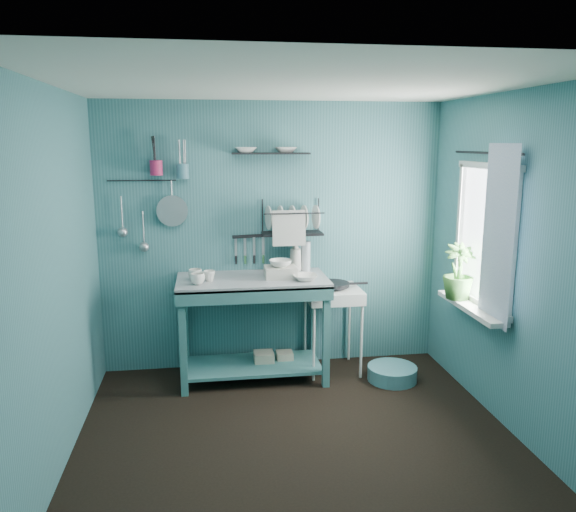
{
  "coord_description": "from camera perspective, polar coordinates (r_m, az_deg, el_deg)",
  "views": [
    {
      "loc": [
        -0.62,
        -3.68,
        2.14
      ],
      "look_at": [
        0.05,
        0.85,
        1.2
      ],
      "focal_mm": 35.0,
      "sensor_mm": 36.0,
      "label": 1
    }
  ],
  "objects": [
    {
      "name": "mug_right",
      "position": [
        4.98,
        -9.39,
        -1.88
      ],
      "size": [
        0.17,
        0.17,
        0.1
      ],
      "primitive_type": "imported",
      "rotation": [
        0.0,
        0.0,
        1.05
      ],
      "color": "silver",
      "rests_on": "work_counter"
    },
    {
      "name": "frying_pan",
      "position": [
        5.22,
        4.61,
        -2.88
      ],
      "size": [
        0.3,
        0.3,
        0.03
      ],
      "primitive_type": "cylinder",
      "color": "black",
      "rests_on": "hotplate_stand"
    },
    {
      "name": "storage_tin_small",
      "position": [
        5.37,
        -0.34,
        -10.71
      ],
      "size": [
        0.15,
        0.15,
        0.2
      ],
      "primitive_type": "cube",
      "color": "tan",
      "rests_on": "floor"
    },
    {
      "name": "hotplate_stand",
      "position": [
        5.34,
        4.53,
        -7.44
      ],
      "size": [
        0.55,
        0.55,
        0.8
      ],
      "primitive_type": "cube",
      "rotation": [
        0.0,
        0.0,
        -0.11
      ],
      "color": "silver",
      "rests_on": "floor"
    },
    {
      "name": "water_bottle",
      "position": [
        5.25,
        1.81,
        -0.0
      ],
      "size": [
        0.09,
        0.09,
        0.28
      ],
      "primitive_type": "cylinder",
      "color": "#A9B3BC",
      "rests_on": "work_counter"
    },
    {
      "name": "wash_tub",
      "position": [
        5.0,
        -0.76,
        -1.65
      ],
      "size": [
        0.28,
        0.22,
        0.1
      ],
      "primitive_type": "cube",
      "color": "beige",
      "rests_on": "work_counter"
    },
    {
      "name": "wall_front",
      "position": [
        2.43,
        7.01,
        -9.92
      ],
      "size": [
        3.2,
        0.0,
        3.2
      ],
      "primitive_type": "plane",
      "rotation": [
        -1.57,
        0.0,
        0.0
      ],
      "color": "#366A70",
      "rests_on": "ground"
    },
    {
      "name": "upper_shelf",
      "position": [
        5.12,
        -1.74,
        10.37
      ],
      "size": [
        0.71,
        0.24,
        0.01
      ],
      "primitive_type": "cube",
      "rotation": [
        0.0,
        0.0,
        -0.08
      ],
      "color": "black",
      "rests_on": "wall_back"
    },
    {
      "name": "hook_rail",
      "position": [
        5.19,
        -14.64,
        7.43
      ],
      "size": [
        0.6,
        0.01,
        0.01
      ],
      "primitive_type": "cylinder",
      "rotation": [
        0.0,
        1.57,
        0.0
      ],
      "color": "black",
      "rests_on": "wall_back"
    },
    {
      "name": "mug_mid",
      "position": [
        4.92,
        -8.0,
        -2.02
      ],
      "size": [
        0.14,
        0.14,
        0.09
      ],
      "primitive_type": "imported",
      "rotation": [
        0.0,
        0.0,
        0.52
      ],
      "color": "silver",
      "rests_on": "work_counter"
    },
    {
      "name": "wall_back",
      "position": [
        5.29,
        -1.56,
        1.91
      ],
      "size": [
        3.2,
        0.0,
        3.2
      ],
      "primitive_type": "plane",
      "rotation": [
        1.57,
        0.0,
        0.0
      ],
      "color": "#366A70",
      "rests_on": "ground"
    },
    {
      "name": "floor_basin",
      "position": [
        5.3,
        10.54,
        -11.63
      ],
      "size": [
        0.45,
        0.45,
        0.13
      ],
      "primitive_type": "cylinder",
      "color": "teal",
      "rests_on": "floor"
    },
    {
      "name": "tub_bowl",
      "position": [
        4.98,
        -0.77,
        -0.75
      ],
      "size": [
        0.2,
        0.19,
        0.06
      ],
      "primitive_type": "imported",
      "color": "silver",
      "rests_on": "wash_tub"
    },
    {
      "name": "window_glass",
      "position": [
        4.74,
        19.45,
        1.95
      ],
      "size": [
        0.0,
        1.1,
        1.1
      ],
      "primitive_type": "plane",
      "rotation": [
        1.57,
        0.0,
        1.57
      ],
      "color": "white",
      "rests_on": "wall_right"
    },
    {
      "name": "potted_plant",
      "position": [
        4.92,
        16.95,
        -1.52
      ],
      "size": [
        0.27,
        0.27,
        0.47
      ],
      "primitive_type": "imported",
      "rotation": [
        0.0,
        0.0,
        -0.04
      ],
      "color": "#366C2B",
      "rests_on": "windowsill"
    },
    {
      "name": "windowsill",
      "position": [
        4.83,
        18.08,
        -4.98
      ],
      "size": [
        0.16,
        0.95,
        0.04
      ],
      "primitive_type": "cube",
      "color": "silver",
      "rests_on": "wall_right"
    },
    {
      "name": "soap_bottle",
      "position": [
        5.21,
        0.76,
        0.02
      ],
      "size": [
        0.11,
        0.12,
        0.3
      ],
      "primitive_type": "imported",
      "color": "beige",
      "rests_on": "work_counter"
    },
    {
      "name": "storage_tin_large",
      "position": [
        5.32,
        -2.47,
        -10.84
      ],
      "size": [
        0.18,
        0.18,
        0.22
      ],
      "primitive_type": "cube",
      "color": "tan",
      "rests_on": "floor"
    },
    {
      "name": "wall_left",
      "position": [
        3.91,
        -22.71,
        -2.46
      ],
      "size": [
        0.0,
        3.0,
        3.0
      ],
      "primitive_type": "plane",
      "rotation": [
        1.57,
        0.0,
        1.57
      ],
      "color": "#366A70",
      "rests_on": "ground"
    },
    {
      "name": "dish_rack",
      "position": [
        5.16,
        0.45,
        3.95
      ],
      "size": [
        0.56,
        0.26,
        0.32
      ],
      "primitive_type": "cube",
      "rotation": [
        0.0,
        0.0,
        -0.03
      ],
      "color": "black",
      "rests_on": "wall_back"
    },
    {
      "name": "work_counter",
      "position": [
        5.14,
        -3.57,
        -7.37
      ],
      "size": [
        1.39,
        0.79,
        0.94
      ],
      "primitive_type": "cube",
      "rotation": [
        0.0,
        0.0,
        -0.09
      ],
      "color": "#346E6E",
      "rests_on": "floor"
    },
    {
      "name": "mug_left",
      "position": [
        4.82,
        -9.18,
        -2.31
      ],
      "size": [
        0.12,
        0.12,
        0.1
      ],
      "primitive_type": "imported",
      "color": "silver",
      "rests_on": "work_counter"
    },
    {
      "name": "ladle_outer",
      "position": [
        5.23,
        -16.54,
        4.21
      ],
      "size": [
        0.01,
        0.01,
        0.3
      ],
      "primitive_type": "cylinder",
      "color": "#A6AAAE",
      "rests_on": "wall_back"
    },
    {
      "name": "floor",
      "position": [
        4.3,
        1.04,
        -18.24
      ],
      "size": [
        3.2,
        3.2,
        0.0
      ],
      "primitive_type": "plane",
      "color": "black",
      "rests_on": "ground"
    },
    {
      "name": "ladle_inner",
      "position": [
        5.23,
        -14.49,
        2.77
      ],
      "size": [
        0.01,
        0.01,
        0.3
      ],
      "primitive_type": "cylinder",
      "color": "#A6AAAE",
      "rests_on": "wall_back"
    },
    {
      "name": "ceiling",
      "position": [
        3.75,
        1.19,
        17.11
      ],
      "size": [
        3.2,
        3.2,
        0.0
      ],
      "primitive_type": "plane",
      "rotation": [
        3.14,
        0.0,
        0.0
      ],
      "color": "silver",
      "rests_on": "ground"
    },
    {
      "name": "curtain_rod",
      "position": [
        4.66,
        19.5,
        9.84
      ],
      "size": [
        0.02,
        1.05,
        0.02
      ],
      "primitive_type": "cylinder",
      "rotation": [
        1.57,
        0.0,
        0.0
      ],
      "color": "black",
      "rests_on": "wall_right"
    },
    {
      "name": "shelf_bowl_right",
      "position": [
        5.13,
        -0.22,
        11.15
      ],
      "size": [
        0.2,
        0.2,
        0.05
      ],
      "primitive_type": "imported",
      "rotation": [
        0.0,
        0.0,
        -0.01
      ],
      "color": "silver",
      "rests_on": "upper_shelf"
    },
    {
      "name": "counter_bowl",
      "position": [
        4.91,
        1.75,
        -2.18
      ],
      "size": [
        0.22,
        0.22,
        0.05
      ],
      "primitive_type": "imported",
      "color": "silver",
      "rests_on": "work_counter"
    },
    {
      "name": "shelf_bowl_left",
      "position": [
        5.09,
        -4.31,
        10.86
      ],
      "size": [
        0.21,
        0.21,
        0.05
      ],
      "primitive_type": "imported",
      "rotation": [
        0.0,
        0.0,
        -0.06
      ],
      "color": "silver",
      "rests_on": "upper_shelf"
    },
    {
      "name": "utensil_cup_magenta",
      "position": [
        5.12,
        -13.24,
        8.72
      ],
      "size": [
        0.11,
        0.11,
        0.13
      ],
      "primitive_type": "cylinder",
      "color": "#B52153",
      "rests_on": "wall_back"
    },
    {
      "name": "colander",
      "position": [
        5.18,
        -11.68,
        4.51
      ],
      "size": [
        0.28,
        0.03,
        0.28
      ],
      "primitive_type": "cylinder",
      "rotation": [
        1.54,
        0.0,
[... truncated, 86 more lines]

